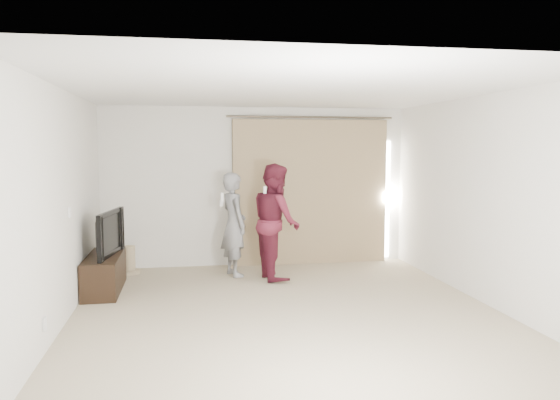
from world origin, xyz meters
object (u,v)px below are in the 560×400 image
(person_woman, at_px, (276,221))
(tv, at_px, (103,233))
(tv_console, at_px, (104,273))
(person_man, at_px, (234,224))

(person_woman, bearing_deg, tv, -172.25)
(tv_console, height_order, person_woman, person_woman)
(tv_console, distance_m, person_man, 1.99)
(person_man, bearing_deg, person_woman, -24.64)
(person_man, height_order, person_woman, person_woman)
(person_man, bearing_deg, tv, -161.61)
(tv_console, bearing_deg, person_woman, 7.75)
(tv_console, xyz_separation_m, person_woman, (2.42, 0.33, 0.61))
(tv_console, height_order, person_man, person_man)
(tv, distance_m, person_woman, 2.44)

